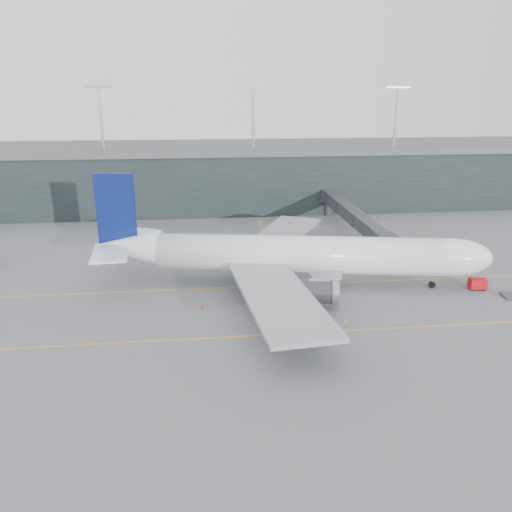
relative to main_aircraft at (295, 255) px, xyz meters
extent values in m
plane|color=slate|center=(-5.52, 3.87, -4.65)|extent=(320.00, 320.00, 0.00)
cube|color=#F1A616|center=(-5.52, -0.13, -4.64)|extent=(160.00, 0.25, 0.02)
cube|color=#F1A616|center=(-5.52, -16.13, -4.64)|extent=(160.00, 0.25, 0.02)
cube|color=#F1A616|center=(-0.52, 23.87, -4.64)|extent=(0.25, 60.00, 0.02)
cube|color=black|center=(-5.52, 61.87, 2.35)|extent=(240.00, 35.00, 14.00)
cube|color=#525457|center=(-5.52, 61.87, 9.95)|extent=(240.00, 36.00, 1.20)
cylinder|color=#9E9EA3|center=(-35.52, 51.87, 17.35)|extent=(0.60, 0.60, 14.00)
cylinder|color=#9E9EA3|center=(-0.52, 51.87, 17.35)|extent=(0.60, 0.60, 14.00)
cylinder|color=#9E9EA3|center=(34.48, 51.87, 17.35)|extent=(0.60, 0.60, 14.00)
cylinder|color=white|center=(0.41, -0.08, 0.15)|extent=(41.97, 13.12, 5.61)
ellipsoid|color=white|center=(22.22, -4.12, 0.15)|extent=(12.61, 7.67, 5.61)
cone|color=white|center=(-24.95, 4.63, 0.78)|extent=(10.77, 7.12, 5.39)
cube|color=#96999E|center=(-0.48, 0.09, -2.02)|extent=(15.07, 7.09, 1.81)
cube|color=black|center=(25.60, -4.75, 1.05)|extent=(2.45, 3.03, 0.72)
cube|color=#96999E|center=(-4.82, -13.38, -0.76)|extent=(10.62, 26.91, 0.50)
cylinder|color=#3B3B40|center=(0.62, -8.86, -2.30)|extent=(6.81, 4.27, 3.17)
cube|color=#96999E|center=(0.30, 14.22, -0.76)|extent=(19.01, 27.13, 0.50)
cylinder|color=#3B3B40|center=(3.76, 8.05, -2.30)|extent=(6.81, 4.27, 3.17)
cube|color=navy|center=(-26.29, 4.88, 6.49)|extent=(5.87, 1.52, 10.86)
cube|color=white|center=(-26.75, -0.10, 1.24)|extent=(5.60, 8.51, 0.32)
cube|color=white|center=(-24.94, 9.69, 1.24)|extent=(8.00, 9.50, 0.32)
cylinder|color=black|center=(19.99, -3.71, -4.15)|extent=(1.05, 0.54, 1.00)
cylinder|color=#9E9EA3|center=(19.99, -3.71, -3.47)|extent=(0.27, 0.27, 2.35)
cylinder|color=black|center=(-3.94, -3.69, -4.06)|extent=(1.24, 0.66, 1.18)
cylinder|color=black|center=(-2.35, 4.86, -4.06)|extent=(1.24, 0.66, 1.18)
cube|color=#303035|center=(15.61, 4.64, 0.17)|extent=(3.17, 3.54, 2.70)
cube|color=#303035|center=(15.80, 12.64, 0.17)|extent=(2.71, 12.58, 2.41)
cube|color=#303035|center=(16.10, 25.16, 0.17)|extent=(2.95, 12.59, 2.51)
cube|color=#303035|center=(16.40, 37.69, 0.17)|extent=(3.19, 12.59, 2.60)
cylinder|color=#9E9EA3|center=(15.82, 13.31, -2.82)|extent=(0.48, 0.48, 3.66)
cube|color=#3B3B40|center=(15.82, 13.31, -4.31)|extent=(1.96, 1.49, 0.67)
cylinder|color=#303035|center=(15.61, 44.37, 0.17)|extent=(3.86, 3.86, 2.89)
cylinder|color=#303035|center=(15.61, 44.37, -2.91)|extent=(1.73, 1.73, 3.47)
cube|color=red|center=(26.36, -5.06, -3.73)|extent=(2.56, 1.81, 1.41)
cylinder|color=black|center=(25.43, -5.49, -4.43)|extent=(0.45, 0.22, 0.43)
cylinder|color=black|center=(27.15, -5.71, -4.43)|extent=(0.45, 0.22, 0.43)
cylinder|color=black|center=(25.56, -4.41, -4.43)|extent=(0.45, 0.22, 0.43)
cylinder|color=black|center=(27.29, -4.63, -4.43)|extent=(0.45, 0.22, 0.43)
cube|color=#3B3B40|center=(-11.36, 12.94, -4.48)|extent=(2.72, 2.46, 0.22)
cube|color=#B3B6BF|center=(-11.36, 12.94, -3.48)|extent=(2.26, 2.20, 1.67)
cube|color=#224B87|center=(-11.36, 12.94, -2.61)|extent=(2.34, 2.27, 0.09)
cube|color=#3B3B40|center=(-7.61, 16.44, -4.49)|extent=(2.63, 2.38, 0.22)
cube|color=#A9AEB5|center=(-7.61, 16.44, -3.52)|extent=(2.19, 2.12, 1.62)
cube|color=#224B87|center=(-7.61, 16.44, -2.68)|extent=(2.26, 2.19, 0.09)
cube|color=#3B3B40|center=(-4.95, 14.55, -4.50)|extent=(2.10, 1.73, 0.20)
cube|color=#A5ACB1|center=(-4.95, 14.55, -3.60)|extent=(1.70, 1.60, 1.50)
cube|color=#224B87|center=(-4.95, 14.55, -2.82)|extent=(1.75, 1.66, 0.08)
cone|color=#F13F0D|center=(28.71, -1.52, -4.26)|extent=(0.48, 0.48, 0.77)
cone|color=orange|center=(3.75, -13.73, -4.33)|extent=(0.40, 0.40, 0.64)
cone|color=#D8450C|center=(4.04, 15.85, -4.33)|extent=(0.40, 0.40, 0.64)
cone|color=#F93E0D|center=(-14.09, -7.45, -4.29)|extent=(0.45, 0.45, 0.72)
camera|label=1|loc=(-14.01, -69.41, 22.57)|focal=35.00mm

